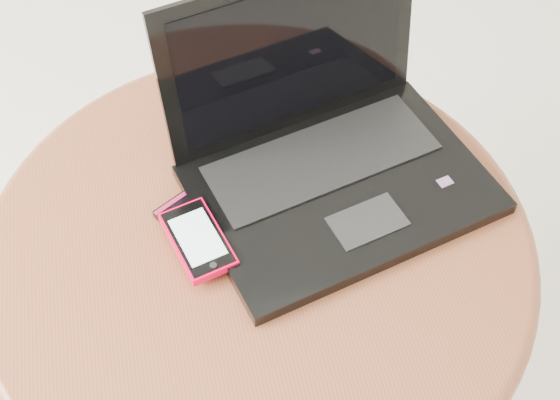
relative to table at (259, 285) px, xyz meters
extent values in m
cylinder|color=#512714|center=(0.00, 0.00, -0.15)|extent=(0.10, 0.10, 0.45)
cylinder|color=brown|center=(0.00, 0.00, 0.10)|extent=(0.62, 0.62, 0.03)
torus|color=brown|center=(0.00, 0.00, 0.10)|extent=(0.65, 0.65, 0.03)
cube|color=black|center=(0.11, 0.04, 0.12)|extent=(0.39, 0.31, 0.02)
cube|color=black|center=(0.10, 0.08, 0.13)|extent=(0.30, 0.17, 0.00)
cube|color=black|center=(0.12, -0.02, 0.13)|extent=(0.09, 0.07, 0.00)
cube|color=red|center=(0.23, 0.01, 0.13)|extent=(0.02, 0.02, 0.00)
cube|color=black|center=(0.08, 0.17, 0.23)|extent=(0.33, 0.11, 0.21)
cube|color=black|center=(0.08, 0.16, 0.23)|extent=(0.29, 0.09, 0.17)
cube|color=black|center=(-0.06, 0.02, 0.12)|extent=(0.11, 0.13, 0.01)
cube|color=#A21C45|center=(-0.09, 0.06, 0.12)|extent=(0.05, 0.03, 0.00)
cube|color=#F60131|center=(-0.07, 0.00, 0.13)|extent=(0.08, 0.11, 0.01)
cube|color=black|center=(-0.07, 0.00, 0.13)|extent=(0.07, 0.11, 0.00)
cube|color=silver|center=(-0.07, 0.00, 0.13)|extent=(0.06, 0.08, 0.00)
cylinder|color=black|center=(-0.06, -0.05, 0.13)|extent=(0.01, 0.01, 0.00)
camera|label=1|loc=(-0.08, -0.49, 0.80)|focal=47.34mm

